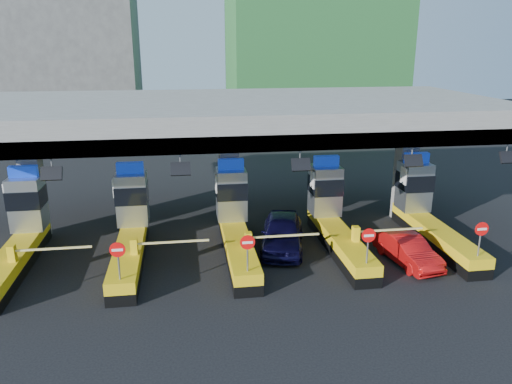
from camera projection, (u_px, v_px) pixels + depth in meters
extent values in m
plane|color=black|center=(236.00, 249.00, 24.70)|extent=(120.00, 120.00, 0.00)
cube|color=slate|center=(228.00, 114.00, 25.73)|extent=(28.00, 12.00, 1.50)
cube|color=#4C4C49|center=(241.00, 143.00, 20.45)|extent=(28.00, 0.60, 0.70)
cube|color=slate|center=(33.00, 187.00, 25.34)|extent=(1.00, 1.00, 5.50)
cube|color=slate|center=(229.00, 179.00, 26.75)|extent=(1.00, 1.00, 5.50)
cube|color=slate|center=(405.00, 173.00, 28.15)|extent=(1.00, 1.00, 5.50)
cylinder|color=slate|center=(52.00, 164.00, 19.57)|extent=(0.06, 0.06, 0.50)
cube|color=black|center=(51.00, 173.00, 19.48)|extent=(0.80, 0.38, 0.54)
cylinder|color=slate|center=(180.00, 159.00, 20.27)|extent=(0.06, 0.06, 0.50)
cube|color=black|center=(181.00, 169.00, 20.19)|extent=(0.80, 0.38, 0.54)
cylinder|color=slate|center=(300.00, 155.00, 20.98)|extent=(0.06, 0.06, 0.50)
cube|color=black|center=(301.00, 165.00, 20.89)|extent=(0.80, 0.38, 0.54)
cylinder|color=slate|center=(412.00, 152.00, 21.68)|extent=(0.06, 0.06, 0.50)
cube|color=black|center=(414.00, 161.00, 21.59)|extent=(0.80, 0.38, 0.54)
cylinder|color=slate|center=(507.00, 149.00, 22.31)|extent=(0.06, 0.06, 0.50)
cube|color=black|center=(509.00, 157.00, 22.22)|extent=(0.80, 0.38, 0.54)
cube|color=black|center=(16.00, 266.00, 22.28)|extent=(1.20, 8.00, 0.50)
cube|color=#E5B70C|center=(14.00, 255.00, 22.13)|extent=(1.20, 8.00, 0.50)
cube|color=#9EA3A8|center=(28.00, 203.00, 24.33)|extent=(1.50, 1.50, 2.60)
cube|color=black|center=(27.00, 197.00, 24.23)|extent=(1.56, 1.56, 0.90)
cube|color=#0C2DBF|center=(23.00, 171.00, 23.88)|extent=(1.30, 0.35, 0.55)
cube|color=white|center=(6.00, 191.00, 23.74)|extent=(0.06, 0.70, 0.90)
cube|color=#E5B70C|center=(12.00, 253.00, 20.87)|extent=(0.30, 0.35, 0.70)
cube|color=white|center=(53.00, 249.00, 21.07)|extent=(3.20, 0.08, 0.08)
cube|color=black|center=(130.00, 259.00, 22.98)|extent=(1.20, 8.00, 0.50)
cube|color=#E5B70C|center=(129.00, 249.00, 22.83)|extent=(1.20, 8.00, 0.50)
cube|color=#9EA3A8|center=(132.00, 198.00, 25.04)|extent=(1.50, 1.50, 2.60)
cube|color=black|center=(132.00, 193.00, 24.93)|extent=(1.56, 1.56, 0.90)
cube|color=#0C2DBF|center=(130.00, 168.00, 24.58)|extent=(1.30, 0.35, 0.55)
cube|color=white|center=(114.00, 187.00, 24.44)|extent=(0.06, 0.70, 0.90)
cylinder|color=slate|center=(119.00, 264.00, 19.17)|extent=(0.07, 0.07, 1.30)
cylinder|color=red|center=(117.00, 250.00, 18.96)|extent=(0.60, 0.04, 0.60)
cube|color=white|center=(117.00, 250.00, 18.94)|extent=(0.42, 0.02, 0.10)
cube|color=#E5B70C|center=(134.00, 246.00, 21.57)|extent=(0.30, 0.35, 0.70)
cube|color=white|center=(172.00, 242.00, 21.78)|extent=(3.20, 0.08, 0.08)
cube|color=black|center=(238.00, 252.00, 23.68)|extent=(1.20, 8.00, 0.50)
cube|color=#E5B70C|center=(238.00, 242.00, 23.54)|extent=(1.20, 8.00, 0.50)
cube|color=#9EA3A8|center=(231.00, 194.00, 25.74)|extent=(1.50, 1.50, 2.60)
cube|color=black|center=(231.00, 189.00, 25.63)|extent=(1.56, 1.56, 0.90)
cube|color=#0C2DBF|center=(231.00, 164.00, 25.28)|extent=(1.30, 0.35, 0.55)
cube|color=white|center=(216.00, 183.00, 25.14)|extent=(0.06, 0.70, 0.90)
cylinder|color=slate|center=(248.00, 256.00, 19.87)|extent=(0.07, 0.07, 1.30)
cylinder|color=red|center=(248.00, 242.00, 19.67)|extent=(0.60, 0.04, 0.60)
cube|color=white|center=(248.00, 243.00, 19.64)|extent=(0.42, 0.02, 0.10)
cube|color=#E5B70C|center=(248.00, 240.00, 22.28)|extent=(0.30, 0.35, 0.70)
cube|color=white|center=(285.00, 236.00, 22.48)|extent=(3.20, 0.08, 0.08)
cube|color=black|center=(339.00, 246.00, 24.38)|extent=(1.20, 8.00, 0.50)
cube|color=#E5B70C|center=(340.00, 237.00, 24.24)|extent=(1.20, 8.00, 0.50)
cube|color=#9EA3A8|center=(325.00, 190.00, 26.44)|extent=(1.50, 1.50, 2.60)
cube|color=black|center=(325.00, 185.00, 26.34)|extent=(1.56, 1.56, 0.90)
cube|color=#0C2DBF|center=(326.00, 161.00, 25.98)|extent=(1.30, 0.35, 0.55)
cube|color=white|center=(312.00, 179.00, 25.84)|extent=(0.06, 0.70, 0.90)
cylinder|color=slate|center=(368.00, 249.00, 20.57)|extent=(0.07, 0.07, 1.30)
cylinder|color=red|center=(369.00, 235.00, 20.37)|extent=(0.60, 0.04, 0.60)
cube|color=white|center=(369.00, 236.00, 20.34)|extent=(0.42, 0.02, 0.10)
cube|color=#E5B70C|center=(356.00, 234.00, 22.98)|extent=(0.30, 0.35, 0.70)
cube|color=white|center=(390.00, 230.00, 23.18)|extent=(3.20, 0.08, 0.08)
cube|color=black|center=(435.00, 240.00, 25.09)|extent=(1.20, 8.00, 0.50)
cube|color=#E5B70C|center=(436.00, 231.00, 24.94)|extent=(1.20, 8.00, 0.50)
cube|color=#9EA3A8|center=(414.00, 186.00, 27.14)|extent=(1.50, 1.50, 2.60)
cube|color=black|center=(415.00, 181.00, 27.04)|extent=(1.56, 1.56, 0.90)
cube|color=#0C2DBF|center=(417.00, 158.00, 26.69)|extent=(1.30, 0.35, 0.55)
cube|color=white|center=(404.00, 176.00, 26.55)|extent=(0.06, 0.70, 0.90)
cylinder|color=slate|center=(480.00, 242.00, 21.27)|extent=(0.07, 0.07, 1.30)
cylinder|color=red|center=(482.00, 229.00, 21.07)|extent=(0.60, 0.04, 0.60)
cube|color=white|center=(482.00, 229.00, 21.05)|extent=(0.42, 0.02, 0.10)
cube|color=#E5B70C|center=(457.00, 228.00, 23.68)|extent=(0.30, 0.35, 0.70)
cube|color=white|center=(489.00, 224.00, 23.88)|extent=(3.20, 0.08, 0.08)
cube|color=#1E5926|center=(314.00, 1.00, 52.64)|extent=(18.00, 12.00, 28.00)
cube|color=#4C4C49|center=(71.00, 50.00, 54.22)|extent=(14.00, 10.00, 18.00)
imported|color=black|center=(282.00, 233.00, 24.50)|extent=(3.06, 5.28, 1.69)
imported|color=#B50D0E|center=(408.00, 250.00, 22.93)|extent=(2.00, 4.16, 1.31)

